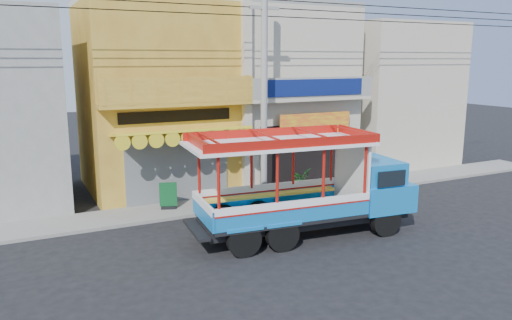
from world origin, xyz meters
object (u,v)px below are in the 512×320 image
(potted_plant_a, at_px, (300,179))
(potted_plant_c, at_px, (376,173))
(utility_pole, at_px, (268,78))
(green_sign, at_px, (168,198))
(songthaew_truck, at_px, (319,185))

(potted_plant_a, bearing_deg, potted_plant_c, -34.36)
(utility_pole, height_order, green_sign, utility_pole)
(songthaew_truck, bearing_deg, potted_plant_a, 64.96)
(potted_plant_c, bearing_deg, utility_pole, -82.46)
(songthaew_truck, xyz_separation_m, green_sign, (-3.76, 4.61, -1.12))
(utility_pole, bearing_deg, potted_plant_c, 5.97)
(songthaew_truck, xyz_separation_m, potted_plant_c, (6.11, 4.45, -1.10))
(songthaew_truck, distance_m, potted_plant_c, 7.64)
(songthaew_truck, bearing_deg, utility_pole, 88.97)
(utility_pole, xyz_separation_m, songthaew_truck, (-0.07, -3.81, -3.36))
(potted_plant_a, distance_m, potted_plant_c, 3.86)
(green_sign, bearing_deg, songthaew_truck, -50.77)
(utility_pole, bearing_deg, songthaew_truck, -91.03)
(utility_pole, xyz_separation_m, potted_plant_a, (2.21, 1.06, -4.45))
(potted_plant_c, bearing_deg, songthaew_truck, -52.40)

